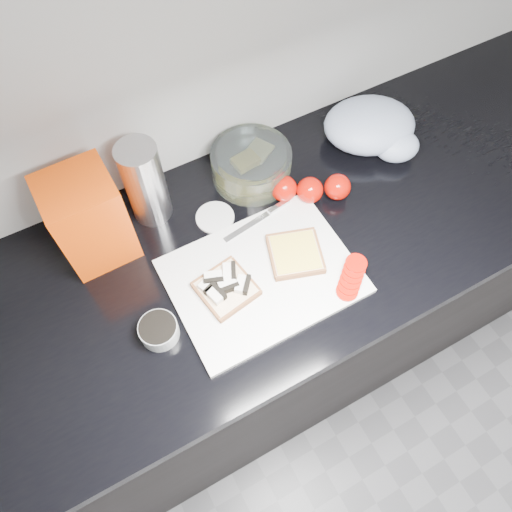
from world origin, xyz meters
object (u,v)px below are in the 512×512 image
(steel_canister, at_px, (145,183))
(glass_bowl, at_px, (251,165))
(cutting_board, at_px, (262,276))
(bread_bag, at_px, (89,219))

(steel_canister, bearing_deg, glass_bowl, -3.53)
(cutting_board, xyz_separation_m, bread_bag, (-0.28, 0.24, 0.11))
(cutting_board, bearing_deg, bread_bag, 139.13)
(bread_bag, relative_size, steel_canister, 1.05)
(glass_bowl, distance_m, bread_bag, 0.40)
(cutting_board, height_order, glass_bowl, glass_bowl)
(cutting_board, height_order, steel_canister, steel_canister)
(bread_bag, bearing_deg, cutting_board, -42.04)
(bread_bag, xyz_separation_m, steel_canister, (0.14, 0.04, -0.01))
(glass_bowl, bearing_deg, steel_canister, 176.47)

